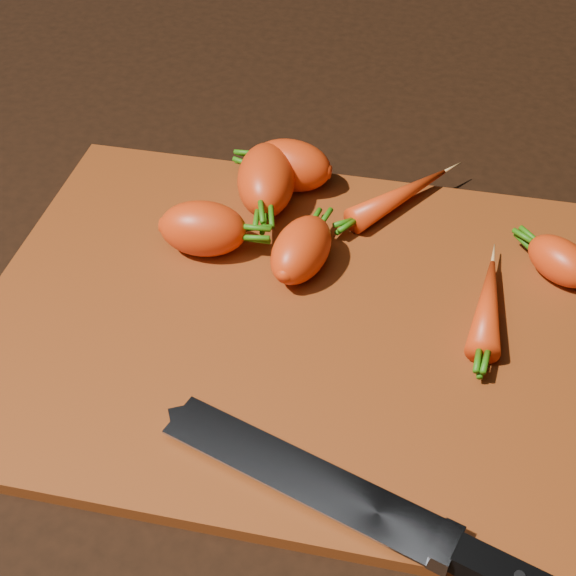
# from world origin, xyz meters

# --- Properties ---
(ground) EXTENTS (2.00, 2.00, 0.01)m
(ground) POSITION_xyz_m (0.00, 0.00, -0.01)
(ground) COLOR black
(cutting_board) EXTENTS (0.50, 0.40, 0.01)m
(cutting_board) POSITION_xyz_m (0.00, 0.00, 0.01)
(cutting_board) COLOR maroon
(cutting_board) RESTS_ON ground
(carrot_0) EXTENTS (0.08, 0.05, 0.05)m
(carrot_0) POSITION_xyz_m (-0.09, 0.06, 0.04)
(carrot_0) COLOR red
(carrot_0) RESTS_ON cutting_board
(carrot_1) EXTENTS (0.07, 0.10, 0.05)m
(carrot_1) POSITION_xyz_m (-0.05, 0.14, 0.04)
(carrot_1) COLOR red
(carrot_1) RESTS_ON cutting_board
(carrot_2) EXTENTS (0.06, 0.09, 0.05)m
(carrot_2) POSITION_xyz_m (0.00, 0.05, 0.03)
(carrot_2) COLOR red
(carrot_2) RESTS_ON cutting_board
(carrot_3) EXTENTS (0.08, 0.06, 0.05)m
(carrot_3) POSITION_xyz_m (-0.03, 0.17, 0.04)
(carrot_3) COLOR red
(carrot_3) RESTS_ON cutting_board
(carrot_4) EXTENTS (0.05, 0.04, 0.03)m
(carrot_4) POSITION_xyz_m (-0.05, 0.17, 0.03)
(carrot_4) COLOR red
(carrot_4) RESTS_ON cutting_board
(carrot_5) EXTENTS (0.07, 0.07, 0.04)m
(carrot_5) POSITION_xyz_m (0.22, 0.09, 0.03)
(carrot_5) COLOR red
(carrot_5) RESTS_ON cutting_board
(carrot_6) EXTENTS (0.10, 0.11, 0.03)m
(carrot_6) POSITION_xyz_m (0.08, 0.16, 0.02)
(carrot_6) COLOR red
(carrot_6) RESTS_ON cutting_board
(carrot_7) EXTENTS (0.03, 0.11, 0.03)m
(carrot_7) POSITION_xyz_m (0.16, 0.03, 0.03)
(carrot_7) COLOR red
(carrot_7) RESTS_ON cutting_board
(knife) EXTENTS (0.32, 0.13, 0.02)m
(knife) POSITION_xyz_m (0.06, -0.16, 0.02)
(knife) COLOR gray
(knife) RESTS_ON cutting_board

